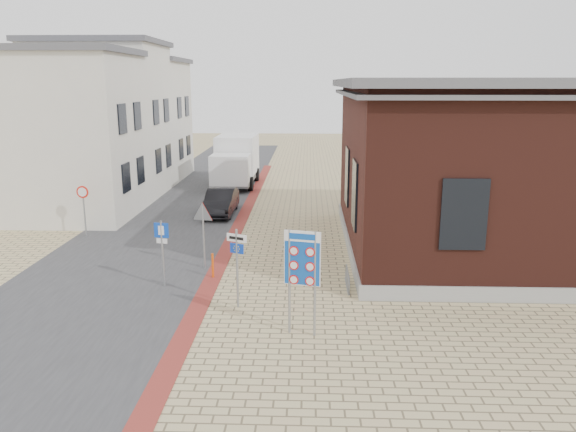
% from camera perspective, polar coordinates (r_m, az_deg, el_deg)
% --- Properties ---
extents(ground, '(120.00, 120.00, 0.00)m').
position_cam_1_polar(ground, '(17.03, -2.50, -9.65)').
color(ground, tan).
rests_on(ground, ground).
extents(road_strip, '(7.00, 60.00, 0.02)m').
position_cam_1_polar(road_strip, '(32.06, -10.22, 1.22)').
color(road_strip, '#38383A').
rests_on(road_strip, ground).
extents(curb_strip, '(0.60, 40.00, 0.02)m').
position_cam_1_polar(curb_strip, '(26.67, -5.10, -1.08)').
color(curb_strip, maroon).
rests_on(curb_strip, ground).
extents(brick_building, '(13.00, 13.00, 6.80)m').
position_cam_1_polar(brick_building, '(24.10, 20.76, 4.96)').
color(brick_building, gray).
rests_on(brick_building, ground).
extents(townhouse_near, '(7.40, 6.40, 8.30)m').
position_cam_1_polar(townhouse_near, '(30.33, -22.06, 7.72)').
color(townhouse_near, silver).
rests_on(townhouse_near, ground).
extents(townhouse_mid, '(7.40, 6.40, 9.10)m').
position_cam_1_polar(townhouse_mid, '(35.85, -18.24, 9.40)').
color(townhouse_mid, silver).
rests_on(townhouse_mid, ground).
extents(townhouse_far, '(7.40, 6.40, 8.30)m').
position_cam_1_polar(townhouse_far, '(41.55, -15.36, 9.50)').
color(townhouse_far, silver).
rests_on(townhouse_far, ground).
extents(bike_rack, '(0.08, 1.80, 0.60)m').
position_cam_1_polar(bike_rack, '(18.98, 6.07, -6.39)').
color(bike_rack, slate).
rests_on(bike_rack, ground).
extents(sedan, '(1.44, 4.02, 1.32)m').
position_cam_1_polar(sedan, '(29.17, -6.85, 1.44)').
color(sedan, black).
rests_on(sedan, ground).
extents(box_truck, '(2.73, 6.21, 3.23)m').
position_cam_1_polar(box_truck, '(37.31, -5.32, 5.67)').
color(box_truck, slate).
rests_on(box_truck, ground).
extents(border_sign, '(0.97, 0.28, 2.91)m').
position_cam_1_polar(border_sign, '(14.84, 1.46, -4.56)').
color(border_sign, gray).
rests_on(border_sign, ground).
extents(essen_sign, '(0.62, 0.31, 2.45)m').
position_cam_1_polar(essen_sign, '(16.83, -5.20, -4.08)').
color(essen_sign, gray).
rests_on(essen_sign, ground).
extents(parking_sign, '(0.50, 0.13, 2.26)m').
position_cam_1_polar(parking_sign, '(18.97, -12.68, -2.66)').
color(parking_sign, gray).
rests_on(parking_sign, ground).
extents(yield_sign, '(0.85, 0.25, 2.43)m').
position_cam_1_polar(yield_sign, '(20.44, -8.63, -0.36)').
color(yield_sign, gray).
rests_on(yield_sign, ground).
extents(speed_sign, '(0.54, 0.07, 2.30)m').
position_cam_1_polar(speed_sign, '(26.08, -20.05, 1.24)').
color(speed_sign, gray).
rests_on(speed_sign, ground).
extents(bollard, '(0.10, 0.10, 0.89)m').
position_cam_1_polar(bollard, '(19.81, -7.65, -5.02)').
color(bollard, '#DD4C0B').
rests_on(bollard, ground).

